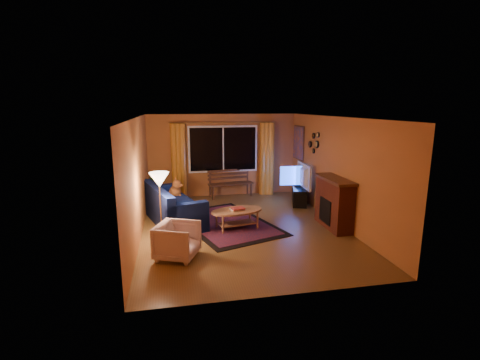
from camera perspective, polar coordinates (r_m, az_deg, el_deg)
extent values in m
cube|color=brown|center=(8.10, 0.41, -7.79)|extent=(4.50, 6.00, 0.02)
cube|color=white|center=(7.62, 0.44, 10.32)|extent=(4.50, 6.00, 0.02)
cube|color=#BE7138|center=(10.69, -2.81, 4.06)|extent=(4.50, 0.02, 2.50)
cube|color=#BE7138|center=(7.64, -16.41, 0.31)|extent=(0.02, 6.00, 2.50)
cube|color=#BE7138|center=(8.50, 15.54, 1.52)|extent=(0.02, 6.00, 2.50)
cube|color=black|center=(10.60, -2.77, 5.08)|extent=(2.00, 0.02, 1.30)
cylinder|color=#BF8C3F|center=(10.48, -2.78, 9.40)|extent=(3.20, 0.03, 0.03)
cylinder|color=orange|center=(10.47, -10.04, 3.00)|extent=(0.36, 0.36, 2.24)
cylinder|color=orange|center=(10.85, 4.38, 3.47)|extent=(0.36, 0.36, 2.24)
cube|color=#472816|center=(10.66, -1.52, -1.67)|extent=(1.41, 0.64, 0.41)
imported|color=#235B1E|center=(10.24, -13.39, -1.25)|extent=(0.49, 0.49, 0.87)
cube|color=#0A1546|center=(8.49, -10.86, -3.87)|extent=(1.53, 2.36, 0.88)
imported|color=beige|center=(6.53, -10.22, -9.52)|extent=(0.88, 0.91, 0.72)
cylinder|color=#BF8C3F|center=(7.30, -12.90, -4.37)|extent=(0.28, 0.28, 1.43)
cube|color=maroon|center=(8.35, -2.36, -7.03)|extent=(2.63, 3.31, 0.02)
cylinder|color=#A8744F|center=(7.94, -0.52, -6.45)|extent=(1.42, 1.42, 0.44)
cube|color=black|center=(10.11, 9.68, -2.45)|extent=(0.71, 1.19, 0.47)
imported|color=black|center=(9.98, 9.80, 0.75)|extent=(0.24, 1.19, 0.68)
cube|color=maroon|center=(8.21, 15.18, -3.84)|extent=(0.40, 1.20, 1.10)
cube|color=#CE5D0E|center=(10.65, 9.58, 6.05)|extent=(0.04, 0.76, 0.96)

